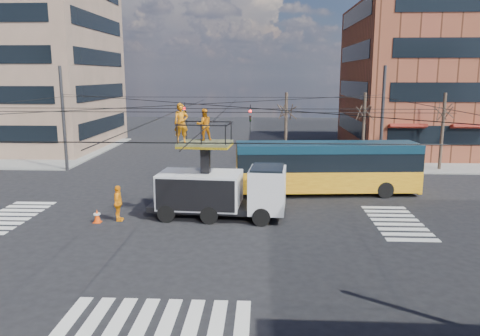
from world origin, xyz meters
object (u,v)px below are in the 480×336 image
object	(u,v)px
city_bus	(326,167)
worker_ground	(118,203)
utility_truck	(221,181)
traffic_cone	(97,216)
flagger	(276,189)

from	to	relation	value
city_bus	worker_ground	world-z (taller)	city_bus
utility_truck	city_bus	bearing A→B (deg)	45.49
worker_ground	traffic_cone	bearing A→B (deg)	104.90
flagger	worker_ground	bearing A→B (deg)	-105.57
traffic_cone	flagger	xyz separation A→B (m)	(9.11, 4.09, 0.51)
city_bus	flagger	xyz separation A→B (m)	(-3.17, -2.40, -0.88)
utility_truck	worker_ground	xyz separation A→B (m)	(-5.16, -0.86, -1.04)
utility_truck	flagger	world-z (taller)	utility_truck
city_bus	worker_ground	bearing A→B (deg)	-155.79
utility_truck	worker_ground	distance (m)	5.33
traffic_cone	worker_ground	size ratio (longest dim) A/B	0.37
worker_ground	city_bus	bearing A→B (deg)	-64.74
traffic_cone	worker_ground	bearing A→B (deg)	18.29
flagger	traffic_cone	bearing A→B (deg)	-106.27
utility_truck	worker_ground	bearing A→B (deg)	-165.90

